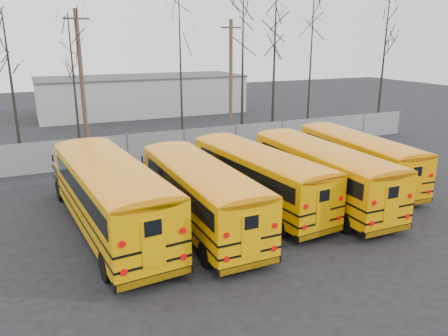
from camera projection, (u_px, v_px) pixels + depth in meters
name	position (u px, v px, depth m)	size (l,w,h in m)	color
ground	(269.00, 218.00, 20.46)	(120.00, 120.00, 0.00)	black
fence	(185.00, 143.00, 30.68)	(40.00, 0.04, 2.00)	gray
distant_building	(142.00, 95.00, 48.68)	(22.00, 8.00, 4.00)	#A3A39E
bus_a	(109.00, 190.00, 18.31)	(3.78, 12.05, 3.32)	black
bus_b	(199.00, 189.00, 19.00)	(2.64, 10.88, 3.03)	black
bus_c	(257.00, 173.00, 21.35)	(3.55, 10.90, 3.00)	black
bus_d	(320.00, 168.00, 21.88)	(2.56, 11.04, 3.09)	black
bus_e	(356.00, 155.00, 24.89)	(3.04, 10.54, 2.91)	black
utility_pole_left	(82.00, 81.00, 31.09)	(1.79, 0.31, 10.07)	#4D382C
utility_pole_right	(231.00, 79.00, 35.31)	(1.70, 0.30, 9.55)	brown
tree_2	(12.00, 86.00, 30.65)	(0.26, 0.26, 9.78)	black
tree_3	(75.00, 87.00, 29.86)	(0.26, 0.26, 9.73)	black
tree_4	(181.00, 66.00, 33.93)	(0.26, 0.26, 12.11)	black
tree_5	(243.00, 71.00, 35.41)	(0.26, 0.26, 11.16)	black
tree_6	(274.00, 72.00, 35.42)	(0.26, 0.26, 11.01)	black
tree_7	(310.00, 64.00, 39.18)	(0.26, 0.26, 11.74)	black
tree_8	(383.00, 67.00, 38.15)	(0.26, 0.26, 11.41)	black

